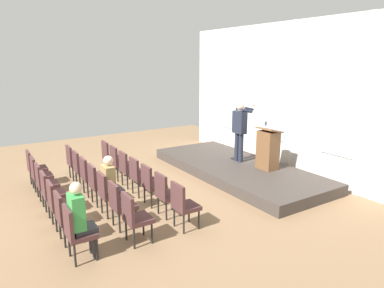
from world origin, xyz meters
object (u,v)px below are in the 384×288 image
object	(u,v)px
speaker	(240,128)
chair_r2_c0	(34,166)
chair_r0_c0	(109,155)
chair_r2_c5	(66,214)
chair_r0_c4	(151,182)
audience_r1_c4	(111,182)
chair_r1_c1	(81,166)
chair_r1_c0	(74,160)
chair_r0_c5	(166,192)
lectern	(268,149)
chair_r0_c1	(118,161)
chair_r0_c6	(183,203)
chair_r1_c3	(97,182)
chair_r2_c6	(76,230)
chair_r2_c4	(58,201)
chair_r0_c3	(139,174)
mic_stand	(236,148)
chair_r0_c2	(128,167)
chair_r2_c1	(39,173)
chair_r2_c3	(50,191)
audience_r2_c6	(80,217)
chair_r1_c2	(89,174)
chair_r1_c5	(120,202)
chair_r2_c2	(44,181)
chair_r1_c4	(108,191)
chair_r1_c6	(134,215)

from	to	relation	value
speaker	chair_r2_c0	distance (m)	5.67
chair_r0_c0	chair_r2_c5	distance (m)	3.97
chair_r0_c4	audience_r1_c4	xyz separation A→B (m)	(0.00, -0.92, 0.19)
chair_r1_c1	chair_r1_c0	bearing A→B (deg)	180.00
chair_r0_c5	lectern	bearing A→B (deg)	99.80
chair_r0_c1	chair_r0_c6	size ratio (longest dim) A/B	1.00
chair_r1_c3	chair_r2_c6	distance (m)	2.29
chair_r2_c4	chair_r0_c3	bearing A→B (deg)	108.90
mic_stand	chair_r0_c0	world-z (taller)	mic_stand
chair_r0_c2	chair_r2_c1	world-z (taller)	same
chair_r0_c0	audience_r1_c4	bearing A→B (deg)	-18.51
speaker	audience_r1_c4	world-z (taller)	speaker
chair_r2_c3	chair_r1_c1	bearing A→B (deg)	143.87
chair_r0_c6	audience_r2_c6	distance (m)	1.93
mic_stand	chair_r1_c2	bearing A→B (deg)	-92.60
chair_r1_c1	chair_r1_c5	size ratio (longest dim) A/B	1.00
chair_r2_c1	chair_r1_c5	bearing A→B (deg)	20.06
chair_r1_c5	chair_r2_c5	distance (m)	1.00
chair_r0_c2	audience_r1_c4	world-z (taller)	audience_r1_c4
chair_r1_c5	audience_r2_c6	xyz separation A→B (m)	(0.69, -0.92, 0.21)
chair_r0_c1	chair_r2_c1	size ratio (longest dim) A/B	1.00
chair_r2_c2	chair_r2_c3	xyz separation A→B (m)	(0.69, 0.00, 0.00)
chair_r2_c3	chair_r1_c0	bearing A→B (deg)	154.04
chair_r0_c6	chair_r1_c4	bearing A→B (deg)	-143.87
lectern	audience_r2_c6	xyz separation A→B (m)	(1.29, -5.40, -0.10)
chair_r0_c5	chair_r2_c1	xyz separation A→B (m)	(-2.74, -2.00, 0.00)
chair_r2_c0	chair_r2_c6	distance (m)	4.11
chair_r2_c4	chair_r2_c1	bearing A→B (deg)	180.00
chair_r0_c1	chair_r0_c5	xyz separation A→B (m)	(2.74, 0.00, 0.00)
chair_r2_c3	chair_r2_c5	size ratio (longest dim) A/B	1.00
mic_stand	chair_r1_c6	size ratio (longest dim) A/B	1.65
chair_r2_c0	chair_r2_c3	size ratio (longest dim) A/B	1.00
chair_r0_c5	audience_r2_c6	size ratio (longest dim) A/B	0.70
chair_r0_c0	chair_r1_c5	bearing A→B (deg)	-16.28
chair_r2_c0	chair_r0_c4	bearing A→B (deg)	36.13
speaker	chair_r2_c5	xyz separation A→B (m)	(1.59, -5.31, -0.75)
audience_r1_c4	chair_r1_c5	size ratio (longest dim) A/B	1.38
chair_r1_c0	chair_r1_c3	distance (m)	2.06
chair_r1_c1	chair_r2_c5	size ratio (longest dim) A/B	1.00
chair_r1_c2	chair_r2_c0	world-z (taller)	same
chair_r0_c4	chair_r1_c1	world-z (taller)	same
lectern	chair_r1_c1	size ratio (longest dim) A/B	1.23
chair_r0_c3	chair_r2_c4	xyz separation A→B (m)	(0.69, -2.00, 0.00)
audience_r1_c4	chair_r1_c5	bearing A→B (deg)	-6.89
chair_r0_c3	chair_r2_c4	distance (m)	2.12
chair_r0_c4	chair_r2_c5	size ratio (longest dim) A/B	1.00
chair_r1_c1	chair_r1_c2	xyz separation A→B (m)	(0.69, 0.00, 0.00)
chair_r1_c3	chair_r1_c4	world-z (taller)	same
chair_r0_c0	chair_r0_c3	distance (m)	2.06
chair_r0_c5	chair_r1_c3	bearing A→B (deg)	-143.87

